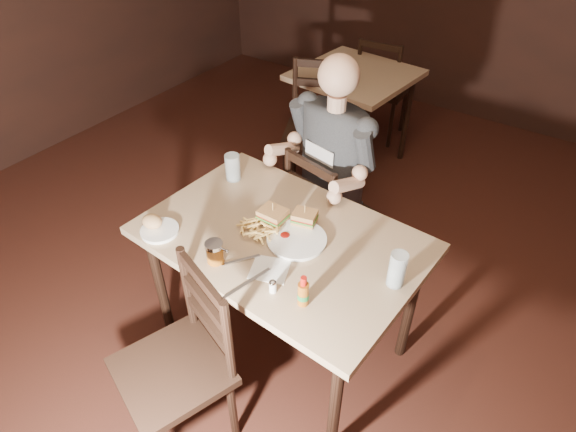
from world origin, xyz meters
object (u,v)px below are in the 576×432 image
Objects in this scene: bg_chair_far at (383,88)px; hot_sauce at (303,291)px; bg_table at (354,84)px; side_plate at (160,231)px; glass_left at (233,167)px; main_table at (282,248)px; dinner_plate at (297,240)px; glass_right at (397,269)px; chair_near at (172,371)px; chair_far at (330,214)px; syrup_dispenser at (215,252)px; bg_chair_near at (315,137)px; diner at (329,145)px.

bg_chair_far is 6.29× the size of hot_sauce.
side_plate reaches higher than bg_table.
glass_left is 0.84× the size of side_plate.
main_table is 0.43m from hot_sauce.
glass_right reaches higher than dinner_plate.
hot_sauce is (0.39, 0.38, 0.39)m from chair_near.
side_plate reaches higher than main_table.
hot_sauce reaches higher than chair_near.
main_table is 0.54m from glass_left.
dinner_plate is 1.63× the size of glass_right.
glass_right reaches higher than chair_far.
bg_chair_far is 3.47× the size of dinner_plate.
hot_sauce reaches higher than syrup_dispenser.
main_table is 0.56m from glass_right.
chair_far is 0.82m from bg_chair_near.
bg_chair_near is (0.00, -1.10, 0.04)m from bg_chair_far.
bg_chair_near is 1.04× the size of diner.
dinner_plate is (0.68, -2.36, 0.33)m from bg_chair_far.
glass_left is (-0.37, 0.88, 0.39)m from chair_near.
bg_chair_far is (0.00, 0.55, -0.23)m from bg_table.
side_plate is at bearing 87.63° from bg_chair_far.
glass_left is (-0.46, 0.23, 0.15)m from main_table.
bg_table is 8.73× the size of syrup_dispenser.
glass_left is 0.52m from side_plate.
glass_left is (0.14, -2.14, 0.39)m from bg_chair_far.
diner is (0.50, -0.69, 0.44)m from bg_chair_near.
hot_sauce reaches higher than side_plate.
chair_far is 5.26× the size of side_plate.
glass_left is (-0.36, -0.35, -0.08)m from diner.
bg_chair_far is at bearing 90.00° from bg_table.
chair_near is 5.74× the size of glass_right.
chair_near is at bearing -80.27° from syrup_dispenser.
diner is (0.50, -1.79, 0.47)m from bg_chair_far.
syrup_dispenser is at bearing -80.34° from diner.
chair_far is 0.96m from glass_right.
hot_sauce is (0.29, -0.28, 0.15)m from main_table.
bg_table is 1.61m from glass_left.
diner reaches higher than side_plate.
syrup_dispenser is at bearing -77.51° from bg_table.
bg_table is at bearing 106.10° from syrup_dispenser.
chair_near is 3.53× the size of dinner_plate.
dinner_plate is (0.08, 0.01, 0.09)m from main_table.
bg_chair_far is (-0.60, 2.37, -0.25)m from main_table.
diner is 9.26× the size of syrup_dispenser.
bg_chair_near is at bearing 84.66° from bg_chair_far.
diner is 5.53× the size of side_plate.
side_plate is at bearing -86.26° from bg_table.
hot_sauce is at bearing -43.18° from main_table.
diner is 0.95m from side_plate.
hot_sauce is 0.76m from side_plate.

